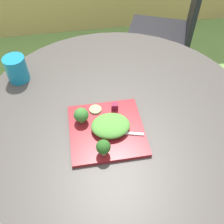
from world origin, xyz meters
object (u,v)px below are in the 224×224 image
Objects in this scene: salad_plate at (107,130)px; fork at (118,132)px; patio_chair at (174,24)px; drinking_glass at (17,70)px.

salad_plate is 1.72× the size of fork.
patio_chair is at bearing 59.98° from fork.
salad_plate is (-0.62, -0.99, 0.20)m from patio_chair.
salad_plate is 0.48m from drinking_glass.
patio_chair is 1.17m from drinking_glass.
salad_plate is 2.41× the size of drinking_glass.
salad_plate is at bearing -46.47° from drinking_glass.
fork is at bearing -120.02° from patio_chair.
salad_plate is at bearing -122.12° from patio_chair.
salad_plate is 0.04m from fork.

